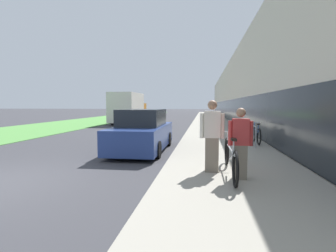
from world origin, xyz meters
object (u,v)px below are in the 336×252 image
(person_rider, at_px, (240,144))
(moving_truck, at_px, (128,108))
(tandem_bicycle, at_px, (230,158))
(bike_rack_hoop, at_px, (254,134))
(person_bystander, at_px, (212,136))
(parked_sedan_curbside, at_px, (143,132))
(cruiser_bike_nearest, at_px, (256,135))

(person_rider, distance_m, moving_truck, 20.27)
(tandem_bicycle, height_order, bike_rack_hoop, tandem_bicycle)
(person_rider, height_order, moving_truck, moving_truck)
(person_bystander, relative_size, moving_truck, 0.29)
(tandem_bicycle, relative_size, parked_sedan_curbside, 0.60)
(person_rider, xyz_separation_m, moving_truck, (-8.04, 18.60, 0.52))
(parked_sedan_curbside, distance_m, moving_truck, 15.29)
(person_rider, relative_size, parked_sedan_curbside, 0.34)
(cruiser_bike_nearest, bearing_deg, tandem_bicycle, -106.86)
(moving_truck, bearing_deg, tandem_bicycle, -66.67)
(bike_rack_hoop, relative_size, cruiser_bike_nearest, 0.46)
(tandem_bicycle, height_order, person_rider, person_rider)
(person_bystander, xyz_separation_m, cruiser_bike_nearest, (2.06, 5.16, -0.52))
(tandem_bicycle, relative_size, bike_rack_hoop, 3.29)
(parked_sedan_curbside, bearing_deg, moving_truck, 108.46)
(person_rider, bearing_deg, cruiser_bike_nearest, 75.75)
(bike_rack_hoop, height_order, cruiser_bike_nearest, cruiser_bike_nearest)
(parked_sedan_curbside, relative_size, moving_truck, 0.75)
(moving_truck, bearing_deg, cruiser_bike_nearest, -53.56)
(bike_rack_hoop, height_order, parked_sedan_curbside, parked_sedan_curbside)
(cruiser_bike_nearest, bearing_deg, moving_truck, 126.44)
(person_rider, xyz_separation_m, bike_rack_hoop, (1.17, 4.65, -0.29))
(tandem_bicycle, bearing_deg, person_rider, -63.76)
(parked_sedan_curbside, height_order, moving_truck, moving_truck)
(tandem_bicycle, distance_m, person_rider, 0.56)
(parked_sedan_curbside, bearing_deg, person_rider, -52.01)
(tandem_bicycle, distance_m, moving_truck, 19.89)
(person_bystander, height_order, bike_rack_hoop, person_bystander)
(person_bystander, relative_size, cruiser_bike_nearest, 0.98)
(person_bystander, distance_m, parked_sedan_curbside, 4.40)
(parked_sedan_curbside, bearing_deg, person_bystander, -53.66)
(cruiser_bike_nearest, relative_size, moving_truck, 0.29)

